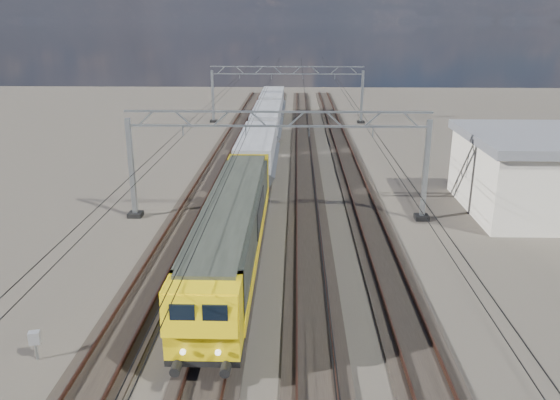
{
  "coord_description": "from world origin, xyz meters",
  "views": [
    {
      "loc": [
        1.17,
        -30.0,
        12.4
      ],
      "look_at": [
        0.27,
        0.52,
        2.4
      ],
      "focal_mm": 35.0,
      "sensor_mm": 36.0,
      "label": 1
    }
  ],
  "objects_px": {
    "hopper_wagon_lead": "(257,152)",
    "catenary_gantry_far": "(287,92)",
    "hopper_wagon_mid": "(266,122)",
    "trackside_cabinet": "(35,339)",
    "catenary_gantry_mid": "(277,161)",
    "locomotive": "(233,228)",
    "hopper_wagon_third": "(272,103)"
  },
  "relations": [
    {
      "from": "catenary_gantry_far",
      "to": "hopper_wagon_third",
      "type": "xyz_separation_m",
      "value": [
        -2.0,
        2.15,
        -1.67
      ]
    },
    {
      "from": "hopper_wagon_third",
      "to": "hopper_wagon_mid",
      "type": "bearing_deg",
      "value": -90.0
    },
    {
      "from": "hopper_wagon_lead",
      "to": "hopper_wagon_mid",
      "type": "xyz_separation_m",
      "value": [
        0.0,
        14.2,
        0.0
      ]
    },
    {
      "from": "locomotive",
      "to": "catenary_gantry_far",
      "type": "bearing_deg",
      "value": 87.39
    },
    {
      "from": "locomotive",
      "to": "hopper_wagon_third",
      "type": "height_order",
      "value": "locomotive"
    },
    {
      "from": "catenary_gantry_far",
      "to": "trackside_cabinet",
      "type": "height_order",
      "value": "catenary_gantry_far"
    },
    {
      "from": "hopper_wagon_lead",
      "to": "trackside_cabinet",
      "type": "xyz_separation_m",
      "value": [
        -6.72,
        -25.95,
        -1.32
      ]
    },
    {
      "from": "trackside_cabinet",
      "to": "hopper_wagon_third",
      "type": "bearing_deg",
      "value": 68.88
    },
    {
      "from": "locomotive",
      "to": "hopper_wagon_mid",
      "type": "distance_m",
      "value": 31.9
    },
    {
      "from": "hopper_wagon_lead",
      "to": "trackside_cabinet",
      "type": "distance_m",
      "value": 26.83
    },
    {
      "from": "hopper_wagon_mid",
      "to": "trackside_cabinet",
      "type": "bearing_deg",
      "value": -99.51
    },
    {
      "from": "trackside_cabinet",
      "to": "catenary_gantry_mid",
      "type": "bearing_deg",
      "value": 47.63
    },
    {
      "from": "locomotive",
      "to": "hopper_wagon_lead",
      "type": "distance_m",
      "value": 17.7
    },
    {
      "from": "hopper_wagon_mid",
      "to": "catenary_gantry_far",
      "type": "bearing_deg",
      "value": 80.58
    },
    {
      "from": "catenary_gantry_mid",
      "to": "locomotive",
      "type": "bearing_deg",
      "value": -104.12
    },
    {
      "from": "catenary_gantry_mid",
      "to": "locomotive",
      "type": "xyz_separation_m",
      "value": [
        -2.0,
        -7.95,
        -1.58
      ]
    },
    {
      "from": "catenary_gantry_mid",
      "to": "hopper_wagon_third",
      "type": "bearing_deg",
      "value": 93.0
    },
    {
      "from": "catenary_gantry_mid",
      "to": "catenary_gantry_far",
      "type": "bearing_deg",
      "value": 90.0
    },
    {
      "from": "catenary_gantry_mid",
      "to": "locomotive",
      "type": "height_order",
      "value": "catenary_gantry_mid"
    },
    {
      "from": "trackside_cabinet",
      "to": "locomotive",
      "type": "bearing_deg",
      "value": 36.75
    },
    {
      "from": "hopper_wagon_lead",
      "to": "hopper_wagon_mid",
      "type": "distance_m",
      "value": 14.2
    },
    {
      "from": "catenary_gantry_far",
      "to": "hopper_wagon_mid",
      "type": "bearing_deg",
      "value": -99.42
    },
    {
      "from": "hopper_wagon_lead",
      "to": "trackside_cabinet",
      "type": "height_order",
      "value": "hopper_wagon_lead"
    },
    {
      "from": "catenary_gantry_far",
      "to": "hopper_wagon_third",
      "type": "height_order",
      "value": "catenary_gantry_far"
    },
    {
      "from": "catenary_gantry_far",
      "to": "hopper_wagon_lead",
      "type": "relative_size",
      "value": 1.53
    },
    {
      "from": "catenary_gantry_mid",
      "to": "locomotive",
      "type": "relative_size",
      "value": 0.94
    },
    {
      "from": "hopper_wagon_third",
      "to": "trackside_cabinet",
      "type": "bearing_deg",
      "value": -97.05
    },
    {
      "from": "hopper_wagon_lead",
      "to": "catenary_gantry_far",
      "type": "bearing_deg",
      "value": 85.64
    },
    {
      "from": "catenary_gantry_mid",
      "to": "hopper_wagon_lead",
      "type": "bearing_deg",
      "value": 101.6
    },
    {
      "from": "catenary_gantry_mid",
      "to": "hopper_wagon_lead",
      "type": "height_order",
      "value": "catenary_gantry_mid"
    },
    {
      "from": "hopper_wagon_mid",
      "to": "hopper_wagon_third",
      "type": "relative_size",
      "value": 1.0
    },
    {
      "from": "catenary_gantry_far",
      "to": "locomotive",
      "type": "distance_m",
      "value": 44.02
    }
  ]
}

